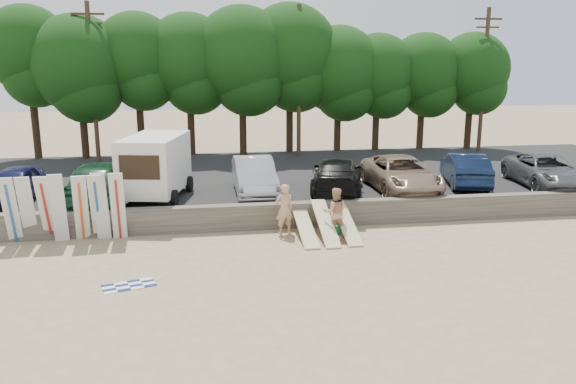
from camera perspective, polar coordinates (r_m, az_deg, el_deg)
The scene contains 29 objects.
ground at distance 19.60m, azimuth 3.63°, elevation -5.98°, with size 120.00×120.00×0.00m, color tan.
seawall at distance 22.25m, azimuth 1.95°, elevation -2.27°, with size 44.00×0.50×1.00m, color #6B6356.
parking_lot at distance 29.48m, azimuth -0.85°, elevation 1.26°, with size 44.00×14.50×0.70m, color #282828.
treeline at distance 35.66m, azimuth -3.68°, elevation 13.13°, with size 32.46×6.60×9.30m.
utility_poles at distance 34.62m, azimuth 1.12°, elevation 11.49°, with size 25.80×0.26×9.00m.
box_trailer at distance 24.33m, azimuth -13.33°, elevation 2.81°, with size 3.08×4.55×2.67m.
car_0 at distance 25.93m, azimuth -26.02°, elevation 0.70°, with size 1.71×4.25×1.45m, color #121640.
car_1 at distance 24.40m, azimuth -18.57°, elevation 1.07°, with size 2.12×5.28×1.80m, color #153B25.
car_2 at distance 24.76m, azimuth -3.46°, elevation 1.66°, with size 1.68×4.83×1.59m, color #AAA9AE.
car_3 at distance 25.03m, azimuth 5.00°, elevation 1.69°, with size 2.14×5.28×1.53m, color black.
car_4 at distance 25.79m, azimuth 11.41°, elevation 1.82°, with size 2.55×5.54×1.54m, color #92745C.
car_5 at distance 27.66m, azimuth 17.54°, elevation 2.23°, with size 1.63×4.68×1.54m, color #0E1A33.
car_6 at distance 28.83m, azimuth 24.74°, elevation 1.98°, with size 2.45×5.31×1.47m, color #4E5053.
surfboard_upright_0 at distance 22.17m, azimuth -26.34°, elevation -1.69°, with size 0.50×0.06×2.60m, color silver.
surfboard_upright_1 at distance 22.12m, azimuth -24.98°, elevation -1.60°, with size 0.50×0.06×2.60m, color silver.
surfboard_upright_2 at distance 21.89m, azimuth -23.34°, elevation -1.58°, with size 0.50×0.06×2.60m, color silver.
surfboard_upright_3 at distance 21.69m, azimuth -22.28°, elevation -1.53°, with size 0.50×0.06×2.60m, color silver.
surfboard_upright_4 at distance 21.52m, azimuth -20.29°, elevation -1.55°, with size 0.50×0.06×2.60m, color silver.
surfboard_upright_5 at distance 21.41m, azimuth -18.47°, elevation -1.41°, with size 0.50×0.06×2.60m, color silver.
surfboard_upright_6 at distance 21.48m, azimuth -18.78°, elevation -1.46°, with size 0.50×0.06×2.60m, color silver.
surfboard_upright_7 at distance 21.26m, azimuth -16.89°, elevation -1.40°, with size 0.50×0.06×2.60m, color silver.
surfboard_low_0 at distance 20.87m, azimuth 1.74°, elevation -3.53°, with size 0.56×3.00×0.07m, color #D0BB83.
surfboard_low_1 at distance 20.90m, azimuth 3.81°, elevation -3.14°, with size 0.56×3.00×0.07m, color #D0BB83.
surfboard_low_2 at distance 21.21m, azimuth 5.93°, elevation -3.12°, with size 0.56×3.00×0.07m, color #D0BB83.
beachgoer_a at distance 21.13m, azimuth -0.39°, elevation -1.77°, with size 0.71×0.47×1.95m, color tan.
beachgoer_b at distance 20.98m, azimuth 4.80°, elevation -2.05°, with size 0.90×0.70×1.86m, color tan.
cooler at distance 21.52m, azimuth 5.27°, elevation -3.80°, with size 0.38×0.30×0.32m, color #258B4A.
gear_bag at distance 21.75m, azimuth 1.90°, elevation -3.71°, with size 0.30×0.25×0.22m, color orange.
beach_towel at distance 17.28m, azimuth -15.86°, elevation -9.12°, with size 1.50×1.50×0.00m, color white.
Camera 1 is at (-4.16, -18.05, 6.40)m, focal length 35.00 mm.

